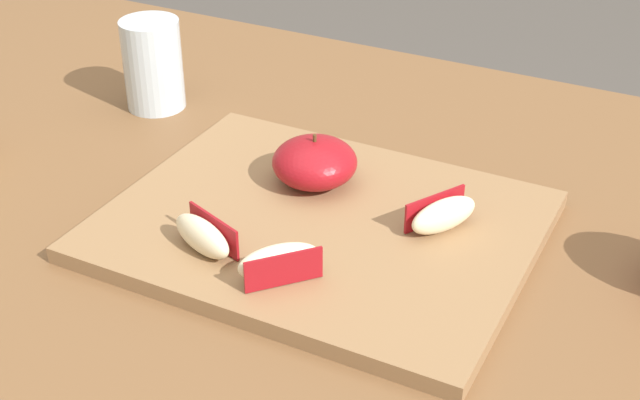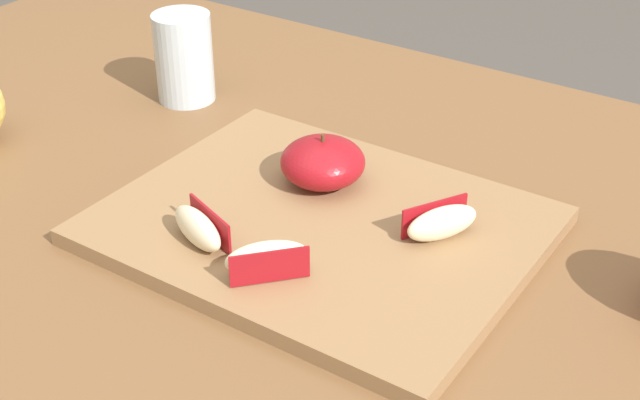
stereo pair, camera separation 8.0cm
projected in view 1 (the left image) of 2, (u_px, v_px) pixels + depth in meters
The scene contains 7 objects.
dining_table at pixel (306, 310), 0.88m from camera, with size 1.46×0.87×0.78m.
cutting_board at pixel (320, 226), 0.81m from camera, with size 0.38×0.30×0.02m.
apple_half_skin_up at pixel (315, 162), 0.85m from camera, with size 0.08×0.08×0.05m.
apple_wedge_front at pixel (279, 262), 0.73m from camera, with size 0.06×0.07×0.03m.
apple_wedge_back at pixel (443, 214), 0.79m from camera, with size 0.06×0.07×0.03m.
apple_wedge_middle at pixel (203, 236), 0.76m from camera, with size 0.07×0.05×0.03m.
drinking_glass_water at pixel (153, 64), 1.02m from camera, with size 0.07×0.07×0.10m.
Camera 1 is at (0.33, -0.61, 1.23)m, focal length 49.92 mm.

